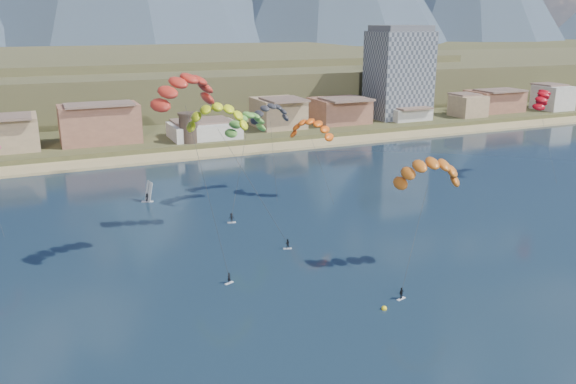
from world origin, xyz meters
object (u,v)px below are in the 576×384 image
Objects in this scene: kitesurfer_orange at (429,168)px; buoy at (384,308)px; kitesurfer_yellow at (217,113)px; windsurfer at (148,195)px; kitesurfer_red at (184,85)px; apartment_tower at (399,73)px; watchtower at (188,128)px; kitesurfer_green at (246,120)px.

buoy is at bearing -144.10° from kitesurfer_orange.
windsurfer is at bearing 111.82° from kitesurfer_yellow.
kitesurfer_red reaches higher than windsurfer.
apartment_tower is 123.10m from kitesurfer_yellow.
kitesurfer_green is at bearing -92.44° from watchtower.
kitesurfer_red is 1.53× the size of kitesurfer_orange.
kitesurfer_orange is (10.91, -96.26, 9.26)m from watchtower.
kitesurfer_green reaches higher than buoy.
windsurfer is at bearing -114.19° from watchtower.
windsurfer is at bearing -149.22° from apartment_tower.
kitesurfer_orange is 0.94× the size of kitesurfer_green.
kitesurfer_green reaches higher than watchtower.
kitesurfer_red reaches higher than kitesurfer_orange.
apartment_tower is 3.72× the size of watchtower.
watchtower is 11.68× the size of buoy.
windsurfer is at bearing 122.09° from kitesurfer_orange.
kitesurfer_yellow is at bearing -138.28° from apartment_tower.
watchtower is 0.41× the size of kitesurfer_green.
kitesurfer_orange is at bearing -122.07° from apartment_tower.
kitesurfer_yellow reaches higher than windsurfer.
buoy is at bearing -89.12° from kitesurfer_green.
kitesurfer_orange is at bearing -51.25° from kitesurfer_yellow.
kitesurfer_green is 26.00m from windsurfer.
apartment_tower is 138.49m from kitesurfer_red.
kitesurfer_orange is (-69.09, -110.26, -2.19)m from apartment_tower.
apartment_tower is at bearing 40.20° from kitesurfer_green.
kitesurfer_red is 40.84× the size of buoy.
watchtower is at bearing 80.10° from kitesurfer_yellow.
apartment_tower is 118.30m from windsurfer.
kitesurfer_orange is 4.65× the size of windsurfer.
watchtower is at bearing -170.07° from apartment_tower.
kitesurfer_orange is at bearing 35.90° from buoy.
kitesurfer_red is 1.18× the size of kitesurfer_yellow.
kitesurfer_orange reaches higher than windsurfer.
buoy is at bearing -124.37° from apartment_tower.
watchtower is 2.04× the size of windsurfer.
buoy is (10.24, -37.42, -20.83)m from kitesurfer_yellow.
kitesurfer_green is (-2.37, -55.60, 10.76)m from watchtower.
kitesurfer_red reaches higher than watchtower.
kitesurfer_red is at bearing -89.75° from windsurfer.
windsurfer is at bearing 90.25° from kitesurfer_red.
kitesurfer_green is 28.26× the size of buoy.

